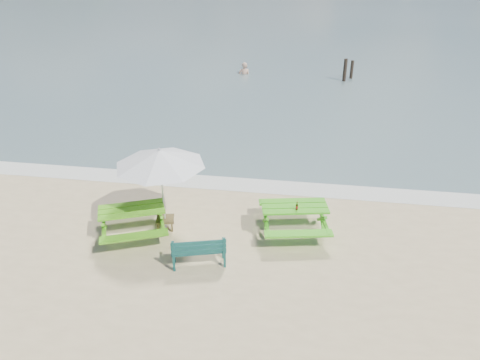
# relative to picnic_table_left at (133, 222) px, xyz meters

# --- Properties ---
(foam_strip) EXTENTS (22.00, 0.90, 0.01)m
(foam_strip) POSITION_rel_picnic_table_left_xyz_m (1.98, 3.12, -0.37)
(foam_strip) COLOR silver
(foam_strip) RESTS_ON ground
(picnic_table_left) EXTENTS (2.19, 2.29, 0.78)m
(picnic_table_left) POSITION_rel_picnic_table_left_xyz_m (0.00, 0.00, 0.00)
(picnic_table_left) COLOR #4EA018
(picnic_table_left) RESTS_ON ground
(picnic_table_right) EXTENTS (1.98, 2.13, 0.79)m
(picnic_table_right) POSITION_rel_picnic_table_left_xyz_m (4.03, 0.74, 0.01)
(picnic_table_right) COLOR #3EA719
(picnic_table_right) RESTS_ON ground
(park_bench) EXTENTS (1.31, 0.74, 0.77)m
(park_bench) POSITION_rel_picnic_table_left_xyz_m (1.93, -0.95, -0.14)
(park_bench) COLOR #0F3E3A
(park_bench) RESTS_ON ground
(side_table) EXTENTS (0.54, 0.54, 0.29)m
(side_table) POSITION_rel_picnic_table_left_xyz_m (0.71, 0.42, -0.22)
(side_table) COLOR brown
(side_table) RESTS_ON ground
(patio_umbrella) EXTENTS (2.68, 2.68, 2.23)m
(patio_umbrella) POSITION_rel_picnic_table_left_xyz_m (0.71, 0.42, 1.65)
(patio_umbrella) COLOR silver
(patio_umbrella) RESTS_ON ground
(beer_bottle) EXTENTS (0.06, 0.06, 0.23)m
(beer_bottle) POSITION_rel_picnic_table_left_xyz_m (4.09, 0.54, 0.49)
(beer_bottle) COLOR #8B4114
(beer_bottle) RESTS_ON picnic_table_right
(swimmer) EXTENTS (0.70, 0.51, 1.77)m
(swimmer) POSITION_rel_picnic_table_left_xyz_m (0.51, 16.35, -0.60)
(swimmer) COLOR tan
(swimmer) RESTS_ON ground
(mooring_pilings) EXTENTS (0.58, 0.78, 1.38)m
(mooring_pilings) POSITION_rel_picnic_table_left_xyz_m (6.16, 15.95, 0.08)
(mooring_pilings) COLOR black
(mooring_pilings) RESTS_ON ground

